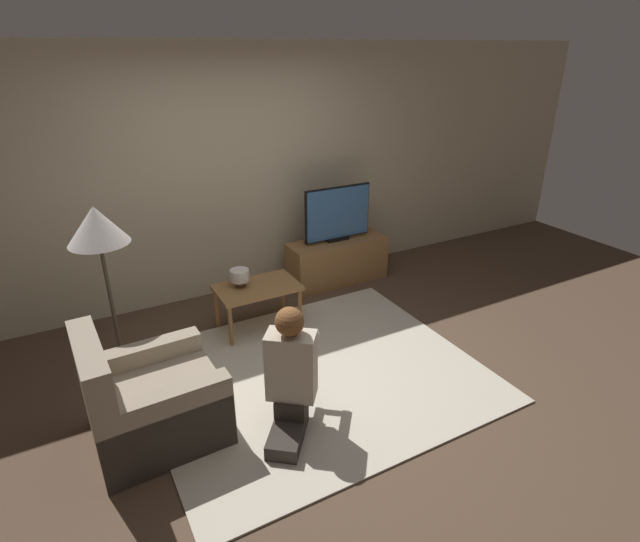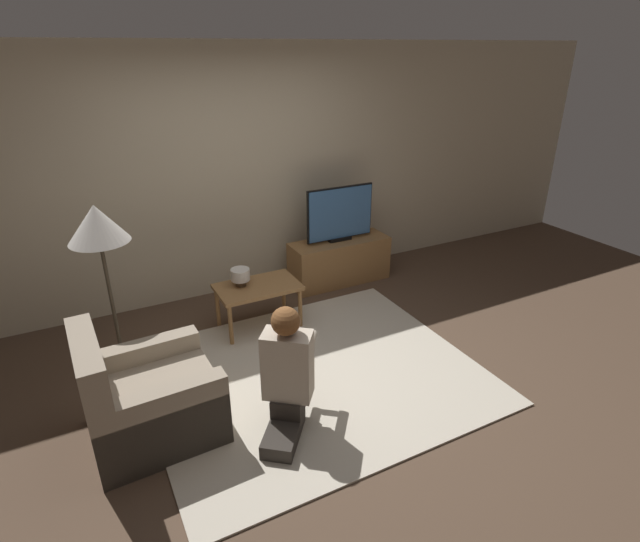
% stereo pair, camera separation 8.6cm
% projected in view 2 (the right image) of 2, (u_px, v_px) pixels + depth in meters
% --- Properties ---
extents(ground_plane, '(10.00, 10.00, 0.00)m').
position_uv_depth(ground_plane, '(314.00, 375.00, 4.21)').
color(ground_plane, brown).
extents(wall_back, '(10.00, 0.06, 2.60)m').
position_uv_depth(wall_back, '(230.00, 175.00, 5.23)').
color(wall_back, beige).
rests_on(wall_back, ground_plane).
extents(rug, '(2.66, 2.27, 0.02)m').
position_uv_depth(rug, '(314.00, 374.00, 4.21)').
color(rug, beige).
rests_on(rug, ground_plane).
extents(tv_stand, '(1.16, 0.40, 0.51)m').
position_uv_depth(tv_stand, '(339.00, 261.00, 5.79)').
color(tv_stand, olive).
rests_on(tv_stand, ground_plane).
extents(tv, '(0.81, 0.08, 0.62)m').
position_uv_depth(tv, '(340.00, 214.00, 5.56)').
color(tv, black).
rests_on(tv, tv_stand).
extents(coffee_table, '(0.78, 0.48, 0.45)m').
position_uv_depth(coffee_table, '(258.00, 291.00, 4.78)').
color(coffee_table, olive).
rests_on(coffee_table, ground_plane).
extents(floor_lamp, '(0.46, 0.46, 1.46)m').
position_uv_depth(floor_lamp, '(98.00, 231.00, 3.79)').
color(floor_lamp, '#4C4233').
rests_on(floor_lamp, ground_plane).
extents(armchair, '(0.89, 0.80, 0.87)m').
position_uv_depth(armchair, '(148.00, 402.00, 3.46)').
color(armchair, gray).
rests_on(armchair, ground_plane).
extents(person_kneeling, '(0.69, 0.78, 0.96)m').
position_uv_depth(person_kneeling, '(287.00, 370.00, 3.45)').
color(person_kneeling, '#332D28').
rests_on(person_kneeling, rug).
extents(table_lamp, '(0.18, 0.18, 0.17)m').
position_uv_depth(table_lamp, '(240.00, 276.00, 4.71)').
color(table_lamp, '#4C3823').
rests_on(table_lamp, coffee_table).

